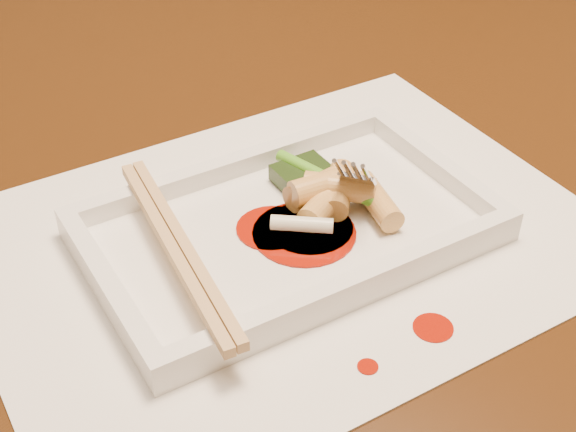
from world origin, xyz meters
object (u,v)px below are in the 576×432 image
plate_base (288,233)px  fork (366,91)px  chopstick_a (171,249)px  placemat (288,238)px  table (250,208)px

plate_base → fork: fork is taller
fork → chopstick_a: bearing=-173.2°
placemat → chopstick_a: (-0.08, 0.00, 0.03)m
chopstick_a → placemat: bearing=0.0°
plate_base → chopstick_a: size_ratio=1.38×
placemat → chopstick_a: bearing=180.0°
placemat → fork: 0.11m
plate_base → fork: bearing=14.4°
table → plate_base: 0.20m
plate_base → chopstick_a: chopstick_a is taller
table → chopstick_a: size_ratio=7.44×
chopstick_a → table: bearing=49.6°
plate_base → fork: 0.11m
placemat → fork: bearing=14.4°
table → plate_base: bearing=-109.0°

